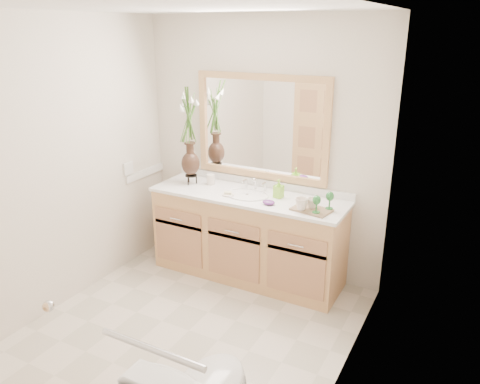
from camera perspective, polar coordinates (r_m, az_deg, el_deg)
The scene contains 22 objects.
floor at distance 3.90m, azimuth -6.23°, elevation -16.43°, with size 2.60×2.60×0.00m, color beige.
ceiling at distance 3.17m, azimuth -7.91°, elevation 21.52°, with size 2.40×2.60×0.02m, color white.
wall_back at distance 4.42m, azimuth 2.70°, elevation 5.33°, with size 2.40×0.02×2.40m, color beige.
wall_front at distance 2.48m, azimuth -24.49°, elevation -8.13°, with size 2.40×0.02×2.40m, color beige.
wall_left at distance 4.12m, azimuth -20.82°, elevation 3.03°, with size 0.02×2.60×2.40m, color beige.
wall_right at distance 2.86m, azimuth 13.20°, elevation -3.16°, with size 0.02×2.60×2.40m, color beige.
vanity at distance 4.45m, azimuth 0.94°, elevation -5.51°, with size 1.80×0.55×0.80m.
counter at distance 4.29m, azimuth 0.97°, elevation -0.48°, with size 1.84×0.57×0.03m, color white.
sink at distance 4.29m, azimuth 0.86°, elevation -1.04°, with size 0.38×0.34×0.23m.
mirror at distance 4.36m, azimuth 2.61°, elevation 7.88°, with size 1.32×0.04×0.97m.
switch_plate at distance 4.69m, azimuth -13.47°, elevation 2.84°, with size 0.02×0.12×0.12m, color white.
grab_bar at distance 2.18m, azimuth -10.69°, elevation -18.31°, with size 0.03×0.03×0.55m, color silver.
flower_vase at distance 4.46m, azimuth -6.22°, elevation 8.10°, with size 0.21×0.21×0.85m.
tumbler at distance 4.55m, azimuth -3.58°, elevation 1.53°, with size 0.08×0.08×0.10m, color silver.
soap_dish at distance 4.26m, azimuth -1.48°, elevation -0.26°, with size 0.11×0.11×0.04m.
soap_bottle at distance 4.20m, azimuth 4.73°, elevation 0.31°, with size 0.07×0.07×0.15m, color #8FE535.
purple_dish at distance 4.04m, azimuth 3.52°, elevation -1.26°, with size 0.11×0.09×0.04m, color #5E2776.
tray at distance 3.95m, azimuth 8.71°, elevation -2.15°, with size 0.31×0.21×0.02m, color brown.
mug_left at distance 3.90m, azimuth 7.50°, elevation -1.39°, with size 0.11×0.10×0.11m, color silver.
mug_right at distance 3.95m, azimuth 8.78°, elevation -1.32°, with size 0.09×0.08×0.09m, color silver.
goblet_front at distance 3.84m, azimuth 9.33°, elevation -1.10°, with size 0.07×0.07×0.15m.
goblet_back at distance 3.94m, azimuth 10.90°, elevation -0.63°, with size 0.07×0.07×0.15m.
Camera 1 is at (1.84, -2.58, 2.27)m, focal length 35.00 mm.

